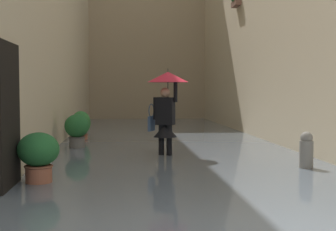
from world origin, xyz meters
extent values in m
plane|color=#605B56|center=(0.00, -9.25, 0.00)|extent=(60.00, 60.00, 0.00)
cube|color=slate|center=(0.00, -9.25, 0.07)|extent=(6.33, 24.51, 0.13)
cube|color=brown|center=(-2.67, -11.81, 4.43)|extent=(0.20, 0.70, 0.18)
cube|color=black|center=(2.75, -2.96, 1.10)|extent=(0.08, 1.10, 2.20)
cube|color=tan|center=(0.00, -19.41, 5.48)|extent=(9.13, 1.80, 10.97)
cube|color=black|center=(0.32, -6.10, 0.05)|extent=(0.20, 0.26, 0.10)
cylinder|color=black|center=(0.32, -6.10, 0.44)|extent=(0.16, 0.16, 0.68)
cube|color=black|center=(0.16, -6.03, 0.05)|extent=(0.20, 0.26, 0.10)
cylinder|color=black|center=(0.16, -6.03, 0.44)|extent=(0.16, 0.16, 0.68)
cube|color=black|center=(0.24, -6.06, 1.07)|extent=(0.44, 0.36, 0.59)
cone|color=black|center=(0.24, -6.06, 0.66)|extent=(0.66, 0.66, 0.28)
sphere|color=tan|center=(0.24, -6.06, 1.47)|extent=(0.21, 0.21, 0.21)
cylinder|color=black|center=(0.03, -5.97, 1.49)|extent=(0.11, 0.11, 0.44)
cylinder|color=black|center=(0.45, -6.16, 1.13)|extent=(0.11, 0.11, 0.48)
cylinder|color=black|center=(0.19, -6.04, 1.58)|extent=(0.02, 0.02, 0.43)
cone|color=red|center=(0.19, -6.04, 1.80)|extent=(0.89, 0.89, 0.22)
cylinder|color=black|center=(0.19, -6.04, 1.94)|extent=(0.01, 0.01, 0.08)
cube|color=#334766|center=(0.53, -6.18, 0.80)|extent=(0.17, 0.28, 0.32)
torus|color=#334766|center=(0.53, -6.18, 1.08)|extent=(0.14, 0.28, 0.30)
cylinder|color=#9E563D|center=(2.40, -3.30, 0.19)|extent=(0.39, 0.39, 0.38)
torus|color=brown|center=(2.40, -3.30, 0.38)|extent=(0.43, 0.43, 0.04)
ellipsoid|color=#23602D|center=(2.40, -3.30, 0.63)|extent=(0.62, 0.62, 0.51)
cylinder|color=#66605B|center=(2.25, -7.52, 0.19)|extent=(0.37, 0.37, 0.38)
torus|color=#56524E|center=(2.25, -7.52, 0.38)|extent=(0.40, 0.40, 0.04)
ellipsoid|color=#23602D|center=(2.25, -7.52, 0.66)|extent=(0.58, 0.58, 0.56)
cylinder|color=#9E563D|center=(2.33, -9.46, 0.13)|extent=(0.37, 0.37, 0.27)
torus|color=brown|center=(2.33, -9.46, 0.27)|extent=(0.40, 0.40, 0.04)
ellipsoid|color=#2D7033|center=(2.33, -9.46, 0.60)|extent=(0.54, 0.54, 0.66)
cylinder|color=gray|center=(-2.12, -4.18, 0.31)|extent=(0.24, 0.24, 0.62)
sphere|color=gray|center=(-2.12, -4.18, 0.67)|extent=(0.22, 0.22, 0.22)
camera|label=1|loc=(1.11, 3.79, 1.53)|focal=49.79mm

